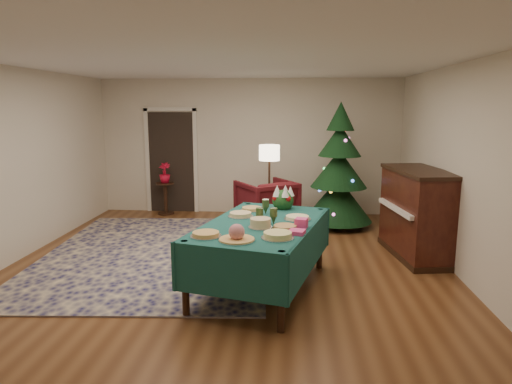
# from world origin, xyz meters

# --- Properties ---
(room_shell) EXTENTS (7.00, 7.00, 7.00)m
(room_shell) POSITION_xyz_m (0.00, 0.00, 1.35)
(room_shell) COLOR #593319
(room_shell) RESTS_ON ground
(doorway) EXTENTS (1.08, 0.04, 2.16)m
(doorway) POSITION_xyz_m (-1.60, 3.48, 1.10)
(doorway) COLOR black
(doorway) RESTS_ON ground
(rug) EXTENTS (3.46, 4.40, 0.02)m
(rug) POSITION_xyz_m (-1.12, 0.70, 0.01)
(rug) COLOR #121446
(rug) RESTS_ON ground
(buffet_table) EXTENTS (1.71, 2.33, 0.81)m
(buffet_table) POSITION_xyz_m (0.51, -0.51, 0.65)
(buffet_table) COLOR black
(buffet_table) RESTS_ON ground
(platter_0) EXTENTS (0.33, 0.33, 0.05)m
(platter_0) POSITION_xyz_m (-0.03, -1.13, 0.84)
(platter_0) COLOR silver
(platter_0) RESTS_ON buffet_table
(platter_1) EXTENTS (0.37, 0.37, 0.18)m
(platter_1) POSITION_xyz_m (0.31, -1.26, 0.88)
(platter_1) COLOR silver
(platter_1) RESTS_ON buffet_table
(platter_2) EXTENTS (0.34, 0.34, 0.07)m
(platter_2) POSITION_xyz_m (0.72, -1.14, 0.85)
(platter_2) COLOR silver
(platter_2) RESTS_ON buffet_table
(platter_3) EXTENTS (0.27, 0.27, 0.11)m
(platter_3) POSITION_xyz_m (0.51, -0.74, 0.87)
(platter_3) COLOR silver
(platter_3) RESTS_ON buffet_table
(platter_4) EXTENTS (0.30, 0.30, 0.05)m
(platter_4) POSITION_xyz_m (0.79, -0.78, 0.84)
(platter_4) COLOR silver
(platter_4) RESTS_ON buffet_table
(platter_5) EXTENTS (0.31, 0.31, 0.06)m
(platter_5) POSITION_xyz_m (0.24, -0.24, 0.84)
(platter_5) COLOR silver
(platter_5) RESTS_ON buffet_table
(platter_6) EXTENTS (0.32, 0.32, 0.05)m
(platter_6) POSITION_xyz_m (0.93, -0.33, 0.84)
(platter_6) COLOR silver
(platter_6) RESTS_ON buffet_table
(platter_7) EXTENTS (0.29, 0.29, 0.05)m
(platter_7) POSITION_xyz_m (0.34, 0.11, 0.84)
(platter_7) COLOR silver
(platter_7) RESTS_ON buffet_table
(goblet_0) EXTENTS (0.09, 0.09, 0.19)m
(goblet_0) POSITION_xyz_m (0.53, -0.07, 0.92)
(goblet_0) COLOR #2D471E
(goblet_0) RESTS_ON buffet_table
(goblet_1) EXTENTS (0.09, 0.09, 0.19)m
(goblet_1) POSITION_xyz_m (0.65, -0.57, 0.92)
(goblet_1) COLOR #2D471E
(goblet_1) RESTS_ON buffet_table
(goblet_2) EXTENTS (0.09, 0.09, 0.19)m
(goblet_2) POSITION_xyz_m (0.49, -0.57, 0.92)
(goblet_2) COLOR #2D471E
(goblet_2) RESTS_ON buffet_table
(napkin_stack) EXTENTS (0.20, 0.20, 0.04)m
(napkin_stack) POSITION_xyz_m (0.92, -0.96, 0.84)
(napkin_stack) COLOR #E53F84
(napkin_stack) RESTS_ON buffet_table
(gift_box) EXTENTS (0.16, 0.16, 0.11)m
(gift_box) POSITION_xyz_m (0.97, -0.70, 0.87)
(gift_box) COLOR #E94088
(gift_box) RESTS_ON buffet_table
(centerpiece) EXTENTS (0.29, 0.29, 0.34)m
(centerpiece) POSITION_xyz_m (0.74, 0.27, 0.96)
(centerpiece) COLOR #1E4C1E
(centerpiece) RESTS_ON buffet_table
(armchair) EXTENTS (1.22, 1.21, 0.93)m
(armchair) POSITION_xyz_m (0.41, 2.42, 0.47)
(armchair) COLOR #511117
(armchair) RESTS_ON ground
(floor_lamp) EXTENTS (0.36, 0.36, 1.49)m
(floor_lamp) POSITION_xyz_m (0.46, 2.29, 1.27)
(floor_lamp) COLOR #A57F3F
(floor_lamp) RESTS_ON ground
(side_table) EXTENTS (0.36, 0.36, 0.65)m
(side_table) POSITION_xyz_m (-1.68, 3.20, 0.31)
(side_table) COLOR black
(side_table) RESTS_ON ground
(potted_plant) EXTENTS (0.23, 0.40, 0.23)m
(potted_plant) POSITION_xyz_m (-1.68, 3.20, 0.76)
(potted_plant) COLOR red
(potted_plant) RESTS_ON side_table
(christmas_tree) EXTENTS (1.54, 1.54, 2.24)m
(christmas_tree) POSITION_xyz_m (1.70, 2.51, 1.01)
(christmas_tree) COLOR black
(christmas_tree) RESTS_ON ground
(piano) EXTENTS (0.88, 1.55, 1.28)m
(piano) POSITION_xyz_m (2.67, 0.89, 0.62)
(piano) COLOR black
(piano) RESTS_ON ground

